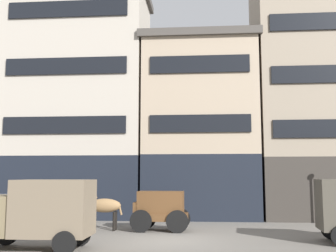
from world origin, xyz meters
The scene contains 7 objects.
ground_plane centered at (0.00, 0.00, 0.00)m, with size 120.00×120.00×0.00m, color slate.
building_far_left centered at (-7.33, 9.93, 8.10)m, with size 10.02×6.15×16.11m.
building_center_left centered at (1.31, 9.93, 6.11)m, with size 7.96×6.15×12.14m.
building_center_right centered at (8.64, 9.93, 8.98)m, with size 7.40×6.15×17.86m.
cargo_wagon centered at (-0.76, 2.91, 1.15)m, with size 2.95×1.60×1.98m.
draft_horse centered at (-3.71, 2.91, 1.27)m, with size 2.35×0.66×2.30m.
delivery_truck_near centered at (-4.82, -2.64, 1.42)m, with size 4.37×2.16×2.62m.
Camera 1 is at (1.34, -17.81, 2.79)m, focal length 43.21 mm.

